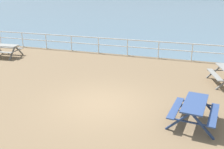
% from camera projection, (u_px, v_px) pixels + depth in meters
% --- Properties ---
extents(ground_plane, '(30.00, 24.00, 0.20)m').
position_uv_depth(ground_plane, '(101.00, 106.00, 10.51)').
color(ground_plane, '#846B4C').
extents(sea_band, '(142.00, 90.00, 0.01)m').
position_uv_depth(sea_band, '(186.00, 7.00, 57.80)').
color(sea_band, slate).
rests_on(sea_band, ground).
extents(seaward_railing, '(23.07, 0.07, 1.08)m').
position_uv_depth(seaward_railing, '(143.00, 45.00, 17.19)').
color(seaward_railing, white).
rests_on(seaward_railing, ground).
extents(picnic_table_near_left, '(1.71, 1.95, 0.80)m').
position_uv_depth(picnic_table_near_left, '(195.00, 108.00, 8.81)').
color(picnic_table_near_left, '#334C84').
rests_on(picnic_table_near_left, ground).
extents(picnic_table_far_right, '(1.90, 1.66, 0.80)m').
position_uv_depth(picnic_table_far_right, '(5.00, 48.00, 17.21)').
color(picnic_table_far_right, gray).
rests_on(picnic_table_far_right, ground).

